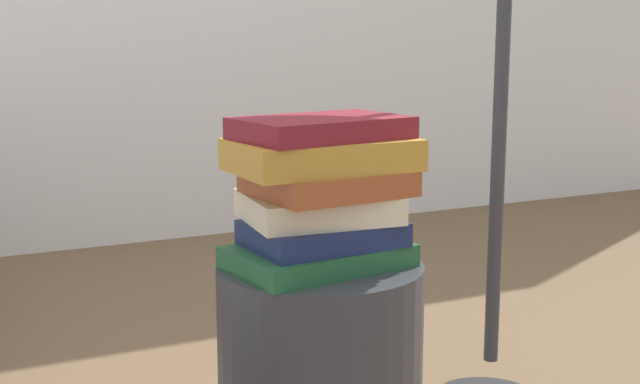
{
  "coord_description": "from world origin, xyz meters",
  "views": [
    {
      "loc": [
        -0.59,
        -1.24,
        0.8
      ],
      "look_at": [
        0.0,
        0.0,
        0.54
      ],
      "focal_mm": 48.07,
      "sensor_mm": 36.0,
      "label": 1
    }
  ],
  "objects_px": {
    "side_table": "(320,384)",
    "book_rust": "(328,182)",
    "book_cream": "(319,206)",
    "book_forest": "(318,256)",
    "book_navy": "(323,233)",
    "book_maroon": "(319,128)",
    "book_ochre": "(325,154)"
  },
  "relations": [
    {
      "from": "side_table",
      "to": "book_rust",
      "type": "bearing_deg",
      "value": -32.18
    },
    {
      "from": "book_cream",
      "to": "book_forest",
      "type": "bearing_deg",
      "value": -113.18
    },
    {
      "from": "side_table",
      "to": "book_forest",
      "type": "distance_m",
      "value": 0.23
    },
    {
      "from": "book_navy",
      "to": "book_rust",
      "type": "xyz_separation_m",
      "value": [
        0.01,
        0.0,
        0.08
      ]
    },
    {
      "from": "book_navy",
      "to": "book_maroon",
      "type": "distance_m",
      "value": 0.17
    },
    {
      "from": "book_navy",
      "to": "book_rust",
      "type": "bearing_deg",
      "value": 15.17
    },
    {
      "from": "book_rust",
      "to": "book_maroon",
      "type": "relative_size",
      "value": 0.88
    },
    {
      "from": "side_table",
      "to": "book_rust",
      "type": "xyz_separation_m",
      "value": [
        0.01,
        -0.01,
        0.35
      ]
    },
    {
      "from": "side_table",
      "to": "book_ochre",
      "type": "bearing_deg",
      "value": -63.31
    },
    {
      "from": "side_table",
      "to": "book_navy",
      "type": "bearing_deg",
      "value": -87.87
    },
    {
      "from": "book_navy",
      "to": "book_cream",
      "type": "distance_m",
      "value": 0.05
    },
    {
      "from": "book_ochre",
      "to": "side_table",
      "type": "bearing_deg",
      "value": 114.75
    },
    {
      "from": "book_maroon",
      "to": "book_rust",
      "type": "bearing_deg",
      "value": -15.4
    },
    {
      "from": "book_forest",
      "to": "book_navy",
      "type": "distance_m",
      "value": 0.04
    },
    {
      "from": "side_table",
      "to": "book_rust",
      "type": "relative_size",
      "value": 1.8
    },
    {
      "from": "book_forest",
      "to": "book_rust",
      "type": "bearing_deg",
      "value": 2.99
    },
    {
      "from": "side_table",
      "to": "book_maroon",
      "type": "bearing_deg",
      "value": -133.06
    },
    {
      "from": "book_ochre",
      "to": "book_forest",
      "type": "bearing_deg",
      "value": -170.84
    },
    {
      "from": "side_table",
      "to": "book_ochre",
      "type": "relative_size",
      "value": 1.47
    },
    {
      "from": "book_forest",
      "to": "book_navy",
      "type": "bearing_deg",
      "value": -6.6
    },
    {
      "from": "book_navy",
      "to": "book_rust",
      "type": "height_order",
      "value": "book_rust"
    },
    {
      "from": "book_navy",
      "to": "book_rust",
      "type": "distance_m",
      "value": 0.09
    },
    {
      "from": "book_rust",
      "to": "book_ochre",
      "type": "relative_size",
      "value": 0.81
    },
    {
      "from": "side_table",
      "to": "book_cream",
      "type": "height_order",
      "value": "book_cream"
    },
    {
      "from": "book_forest",
      "to": "book_maroon",
      "type": "xyz_separation_m",
      "value": [
        0.0,
        0.01,
        0.21
      ]
    },
    {
      "from": "book_ochre",
      "to": "book_maroon",
      "type": "bearing_deg",
      "value": 157.6
    },
    {
      "from": "book_maroon",
      "to": "book_navy",
      "type": "bearing_deg",
      "value": -55.51
    },
    {
      "from": "side_table",
      "to": "book_cream",
      "type": "bearing_deg",
      "value": 81.88
    },
    {
      "from": "book_cream",
      "to": "book_rust",
      "type": "height_order",
      "value": "book_rust"
    },
    {
      "from": "book_navy",
      "to": "book_cream",
      "type": "xyz_separation_m",
      "value": [
        0.0,
        0.02,
        0.04
      ]
    },
    {
      "from": "book_navy",
      "to": "book_ochre",
      "type": "bearing_deg",
      "value": 24.51
    },
    {
      "from": "book_cream",
      "to": "side_table",
      "type": "bearing_deg",
      "value": -93.45
    }
  ]
}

